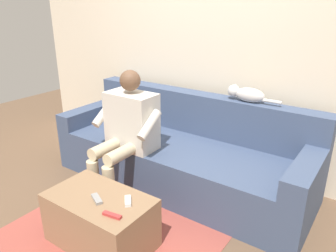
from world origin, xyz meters
TOP-DOWN VIEW (x-y plane):
  - ground_plane at (0.00, 0.60)m, footprint 8.00×8.00m
  - back_wall at (0.00, -0.67)m, footprint 4.89×0.06m
  - couch at (0.00, -0.15)m, footprint 2.45×0.88m
  - coffee_table at (0.00, 0.94)m, footprint 0.75×0.45m
  - person_solo_seated at (0.31, 0.29)m, footprint 0.60×0.59m
  - cat_on_backrest at (-0.47, -0.44)m, footprint 0.49×0.12m
  - remote_red at (-0.23, 1.05)m, footprint 0.13×0.05m
  - remote_white at (-0.21, 0.88)m, footprint 0.11×0.11m
  - remote_gray at (-0.02, 0.98)m, footprint 0.13×0.10m
  - floor_rug at (0.00, 0.83)m, footprint 1.53×1.66m

SIDE VIEW (x-z plane):
  - ground_plane at x=0.00m, z-range 0.00..0.00m
  - floor_rug at x=0.00m, z-range 0.00..0.01m
  - coffee_table at x=0.00m, z-range 0.00..0.39m
  - couch at x=0.00m, z-range -0.12..0.70m
  - remote_gray at x=-0.02m, z-range 0.39..0.41m
  - remote_red at x=-0.23m, z-range 0.39..0.41m
  - remote_white at x=-0.21m, z-range 0.39..0.41m
  - person_solo_seated at x=0.31m, z-range 0.07..1.20m
  - cat_on_backrest at x=-0.47m, z-range 0.82..0.96m
  - back_wall at x=0.00m, z-range 0.00..2.68m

